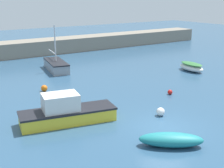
{
  "coord_description": "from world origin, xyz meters",
  "views": [
    {
      "loc": [
        -12.19,
        -12.54,
        7.61
      ],
      "look_at": [
        1.06,
        7.28,
        0.81
      ],
      "focal_mm": 50.0,
      "sensor_mm": 36.0,
      "label": 1
    }
  ],
  "objects_px": {
    "sailboat_short_mast": "(56,66)",
    "motorboat_grey_hull": "(66,112)",
    "rowboat_with_red_cover": "(191,67)",
    "rowboat_blue_near": "(171,140)",
    "mooring_buoy_orange": "(44,88)",
    "mooring_buoy_white": "(161,112)",
    "mooring_buoy_red": "(170,92)"
  },
  "relations": [
    {
      "from": "rowboat_blue_near",
      "to": "mooring_buoy_red",
      "type": "relative_size",
      "value": 8.71
    },
    {
      "from": "mooring_buoy_white",
      "to": "mooring_buoy_orange",
      "type": "height_order",
      "value": "mooring_buoy_white"
    },
    {
      "from": "rowboat_with_red_cover",
      "to": "rowboat_blue_near",
      "type": "xyz_separation_m",
      "value": [
        -13.7,
        -11.14,
        -0.08
      ]
    },
    {
      "from": "motorboat_grey_hull",
      "to": "rowboat_blue_near",
      "type": "xyz_separation_m",
      "value": [
        3.18,
        -5.9,
        -0.33
      ]
    },
    {
      "from": "rowboat_blue_near",
      "to": "sailboat_short_mast",
      "type": "bearing_deg",
      "value": -59.08
    },
    {
      "from": "motorboat_grey_hull",
      "to": "mooring_buoy_orange",
      "type": "bearing_deg",
      "value": 90.5
    },
    {
      "from": "rowboat_with_red_cover",
      "to": "sailboat_short_mast",
      "type": "height_order",
      "value": "sailboat_short_mast"
    },
    {
      "from": "mooring_buoy_red",
      "to": "mooring_buoy_white",
      "type": "height_order",
      "value": "mooring_buoy_white"
    },
    {
      "from": "mooring_buoy_red",
      "to": "mooring_buoy_white",
      "type": "bearing_deg",
      "value": -141.32
    },
    {
      "from": "rowboat_with_red_cover",
      "to": "rowboat_blue_near",
      "type": "distance_m",
      "value": 17.66
    },
    {
      "from": "rowboat_with_red_cover",
      "to": "mooring_buoy_red",
      "type": "relative_size",
      "value": 8.54
    },
    {
      "from": "motorboat_grey_hull",
      "to": "rowboat_blue_near",
      "type": "height_order",
      "value": "motorboat_grey_hull"
    },
    {
      "from": "rowboat_with_red_cover",
      "to": "motorboat_grey_hull",
      "type": "xyz_separation_m",
      "value": [
        -16.88,
        -5.24,
        0.26
      ]
    },
    {
      "from": "rowboat_with_red_cover",
      "to": "mooring_buoy_orange",
      "type": "relative_size",
      "value": 6.26
    },
    {
      "from": "motorboat_grey_hull",
      "to": "mooring_buoy_white",
      "type": "height_order",
      "value": "motorboat_grey_hull"
    },
    {
      "from": "rowboat_blue_near",
      "to": "mooring_buoy_white",
      "type": "height_order",
      "value": "rowboat_blue_near"
    },
    {
      "from": "rowboat_blue_near",
      "to": "mooring_buoy_orange",
      "type": "relative_size",
      "value": 6.38
    },
    {
      "from": "rowboat_blue_near",
      "to": "mooring_buoy_red",
      "type": "xyz_separation_m",
      "value": [
        6.18,
        6.49,
        -0.16
      ]
    },
    {
      "from": "sailboat_short_mast",
      "to": "motorboat_grey_hull",
      "type": "height_order",
      "value": "sailboat_short_mast"
    },
    {
      "from": "sailboat_short_mast",
      "to": "rowboat_blue_near",
      "type": "bearing_deg",
      "value": 4.47
    },
    {
      "from": "sailboat_short_mast",
      "to": "mooring_buoy_orange",
      "type": "distance_m",
      "value": 7.38
    },
    {
      "from": "rowboat_with_red_cover",
      "to": "motorboat_grey_hull",
      "type": "bearing_deg",
      "value": 114.22
    },
    {
      "from": "motorboat_grey_hull",
      "to": "rowboat_blue_near",
      "type": "relative_size",
      "value": 1.81
    },
    {
      "from": "mooring_buoy_white",
      "to": "mooring_buoy_orange",
      "type": "xyz_separation_m",
      "value": [
        -4.27,
        9.35,
        -0.01
      ]
    },
    {
      "from": "rowboat_with_red_cover",
      "to": "motorboat_grey_hull",
      "type": "relative_size",
      "value": 0.54
    },
    {
      "from": "mooring_buoy_red",
      "to": "mooring_buoy_white",
      "type": "distance_m",
      "value": 4.78
    },
    {
      "from": "motorboat_grey_hull",
      "to": "mooring_buoy_orange",
      "type": "xyz_separation_m",
      "value": [
        1.37,
        6.95,
        -0.43
      ]
    },
    {
      "from": "rowboat_with_red_cover",
      "to": "mooring_buoy_red",
      "type": "height_order",
      "value": "rowboat_with_red_cover"
    },
    {
      "from": "sailboat_short_mast",
      "to": "mooring_buoy_red",
      "type": "bearing_deg",
      "value": 28.69
    },
    {
      "from": "mooring_buoy_white",
      "to": "mooring_buoy_orange",
      "type": "relative_size",
      "value": 1.04
    },
    {
      "from": "rowboat_with_red_cover",
      "to": "mooring_buoy_white",
      "type": "height_order",
      "value": "rowboat_with_red_cover"
    },
    {
      "from": "rowboat_with_red_cover",
      "to": "motorboat_grey_hull",
      "type": "distance_m",
      "value": 17.68
    }
  ]
}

